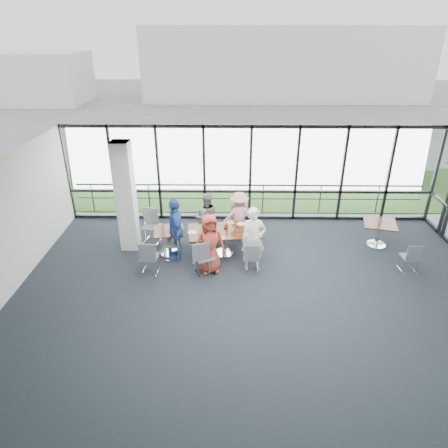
{
  "coord_description": "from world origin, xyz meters",
  "views": [
    {
      "loc": [
        -0.68,
        -7.37,
        5.93
      ],
      "look_at": [
        -0.82,
        2.34,
        1.1
      ],
      "focal_mm": 32.0,
      "sensor_mm": 36.0,
      "label": 1
    }
  ],
  "objects_px": {
    "structural_column": "(126,197)",
    "diner_far_right": "(239,216)",
    "chair_main_fr": "(235,222)",
    "chair_main_nl": "(205,257)",
    "side_table_left": "(169,234)",
    "side_table_right": "(380,226)",
    "main_table": "(224,234)",
    "chair_main_nr": "(251,257)",
    "chair_main_fl": "(203,226)",
    "chair_spare_r": "(410,257)",
    "diner_far_left": "(206,217)",
    "chair_spare_lb": "(152,227)",
    "chair_main_end": "(171,244)",
    "chair_spare_la": "(149,257)",
    "diner_near_left": "(209,244)",
    "diner_end": "(176,229)",
    "diner_near_right": "(253,239)"
  },
  "relations": [
    {
      "from": "diner_far_left",
      "to": "diner_near_left",
      "type": "bearing_deg",
      "value": 84.84
    },
    {
      "from": "diner_far_left",
      "to": "chair_main_fl",
      "type": "height_order",
      "value": "diner_far_left"
    },
    {
      "from": "chair_main_fr",
      "to": "chair_main_nl",
      "type": "bearing_deg",
      "value": 46.25
    },
    {
      "from": "diner_near_left",
      "to": "chair_spare_r",
      "type": "distance_m",
      "value": 5.34
    },
    {
      "from": "structural_column",
      "to": "chair_main_nl",
      "type": "bearing_deg",
      "value": -31.38
    },
    {
      "from": "diner_near_left",
      "to": "chair_main_nl",
      "type": "relative_size",
      "value": 1.69
    },
    {
      "from": "diner_near_right",
      "to": "chair_main_nr",
      "type": "bearing_deg",
      "value": -114.47
    },
    {
      "from": "side_table_left",
      "to": "chair_spare_lb",
      "type": "bearing_deg",
      "value": 131.68
    },
    {
      "from": "diner_far_left",
      "to": "chair_main_nr",
      "type": "distance_m",
      "value": 2.17
    },
    {
      "from": "main_table",
      "to": "chair_main_nr",
      "type": "height_order",
      "value": "chair_main_nr"
    },
    {
      "from": "structural_column",
      "to": "diner_far_right",
      "type": "distance_m",
      "value": 3.37
    },
    {
      "from": "diner_near_left",
      "to": "chair_main_fr",
      "type": "relative_size",
      "value": 1.72
    },
    {
      "from": "main_table",
      "to": "chair_spare_lb",
      "type": "height_order",
      "value": "chair_spare_lb"
    },
    {
      "from": "structural_column",
      "to": "chair_spare_la",
      "type": "relative_size",
      "value": 3.39
    },
    {
      "from": "chair_main_nr",
      "to": "chair_spare_la",
      "type": "bearing_deg",
      "value": -173.34
    },
    {
      "from": "diner_far_right",
      "to": "chair_main_nr",
      "type": "bearing_deg",
      "value": 92.85
    },
    {
      "from": "diner_near_right",
      "to": "diner_far_left",
      "type": "relative_size",
      "value": 1.15
    },
    {
      "from": "chair_main_nr",
      "to": "chair_main_fr",
      "type": "xyz_separation_m",
      "value": [
        -0.41,
        2.0,
        0.06
      ]
    },
    {
      "from": "diner_far_left",
      "to": "diner_near_right",
      "type": "bearing_deg",
      "value": 118.83
    },
    {
      "from": "diner_far_left",
      "to": "chair_main_end",
      "type": "xyz_separation_m",
      "value": [
        -0.93,
        -1.09,
        -0.32
      ]
    },
    {
      "from": "main_table",
      "to": "diner_far_left",
      "type": "relative_size",
      "value": 1.38
    },
    {
      "from": "chair_spare_r",
      "to": "diner_near_left",
      "type": "bearing_deg",
      "value": 177.61
    },
    {
      "from": "diner_near_left",
      "to": "diner_far_left",
      "type": "height_order",
      "value": "diner_near_left"
    },
    {
      "from": "chair_spare_lb",
      "to": "chair_spare_r",
      "type": "bearing_deg",
      "value": 179.58
    },
    {
      "from": "diner_far_right",
      "to": "chair_main_fl",
      "type": "xyz_separation_m",
      "value": [
        -1.1,
        -0.01,
        -0.33
      ]
    },
    {
      "from": "chair_main_end",
      "to": "diner_far_left",
      "type": "bearing_deg",
      "value": 136.29
    },
    {
      "from": "diner_near_left",
      "to": "diner_near_right",
      "type": "bearing_deg",
      "value": -10.08
    },
    {
      "from": "structural_column",
      "to": "diner_end",
      "type": "distance_m",
      "value": 1.7
    },
    {
      "from": "chair_main_fl",
      "to": "chair_spare_r",
      "type": "distance_m",
      "value": 5.87
    },
    {
      "from": "chair_main_nr",
      "to": "diner_near_left",
      "type": "bearing_deg",
      "value": -174.6
    },
    {
      "from": "diner_far_right",
      "to": "diner_near_left",
      "type": "bearing_deg",
      "value": 59.35
    },
    {
      "from": "structural_column",
      "to": "chair_main_nr",
      "type": "relative_size",
      "value": 3.79
    },
    {
      "from": "main_table",
      "to": "chair_main_nr",
      "type": "relative_size",
      "value": 2.54
    },
    {
      "from": "side_table_left",
      "to": "side_table_right",
      "type": "xyz_separation_m",
      "value": [
        6.15,
        0.58,
        0.01
      ]
    },
    {
      "from": "chair_main_end",
      "to": "chair_spare_lb",
      "type": "xyz_separation_m",
      "value": [
        -0.73,
        0.97,
        0.05
      ]
    },
    {
      "from": "side_table_right",
      "to": "diner_end",
      "type": "distance_m",
      "value": 5.98
    },
    {
      "from": "chair_main_nr",
      "to": "diner_end",
      "type": "bearing_deg",
      "value": 166.29
    },
    {
      "from": "diner_far_right",
      "to": "chair_spare_la",
      "type": "xyz_separation_m",
      "value": [
        -2.41,
        -1.91,
        -0.3
      ]
    },
    {
      "from": "side_table_right",
      "to": "chair_spare_lb",
      "type": "height_order",
      "value": "chair_spare_lb"
    },
    {
      "from": "side_table_left",
      "to": "chair_main_end",
      "type": "distance_m",
      "value": 0.33
    },
    {
      "from": "structural_column",
      "to": "side_table_left",
      "type": "bearing_deg",
      "value": -17.07
    },
    {
      "from": "diner_near_right",
      "to": "side_table_left",
      "type": "bearing_deg",
      "value": 156.68
    },
    {
      "from": "diner_near_left",
      "to": "chair_main_nr",
      "type": "relative_size",
      "value": 1.96
    },
    {
      "from": "side_table_left",
      "to": "diner_end",
      "type": "xyz_separation_m",
      "value": [
        0.23,
        -0.21,
        0.27
      ]
    },
    {
      "from": "chair_main_fl",
      "to": "diner_near_left",
      "type": "bearing_deg",
      "value": 84.52
    },
    {
      "from": "chair_main_fl",
      "to": "chair_spare_la",
      "type": "distance_m",
      "value": 2.31
    },
    {
      "from": "diner_far_left",
      "to": "chair_spare_lb",
      "type": "bearing_deg",
      "value": -6.91
    },
    {
      "from": "main_table",
      "to": "structural_column",
      "type": "bearing_deg",
      "value": 164.47
    },
    {
      "from": "structural_column",
      "to": "diner_end",
      "type": "bearing_deg",
      "value": -22.01
    },
    {
      "from": "side_table_left",
      "to": "side_table_right",
      "type": "relative_size",
      "value": 0.85
    }
  ]
}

